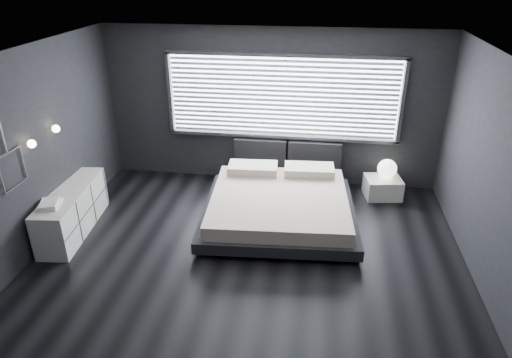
# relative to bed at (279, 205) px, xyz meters

# --- Properties ---
(room) EXTENTS (6.04, 6.00, 2.80)m
(room) POSITION_rel_bed_xyz_m (-0.32, -1.24, 1.12)
(room) COLOR black
(room) RESTS_ON ground
(window) EXTENTS (4.14, 0.09, 1.52)m
(window) POSITION_rel_bed_xyz_m (-0.12, 1.46, 1.33)
(window) COLOR white
(window) RESTS_ON ground
(headboard) EXTENTS (1.96, 0.16, 0.52)m
(headboard) POSITION_rel_bed_xyz_m (0.00, 1.40, 0.29)
(headboard) COLOR black
(headboard) RESTS_ON ground
(sconce_near) EXTENTS (0.18, 0.11, 0.11)m
(sconce_near) POSITION_rel_bed_xyz_m (-3.20, -1.19, 1.32)
(sconce_near) COLOR silver
(sconce_near) RESTS_ON ground
(sconce_far) EXTENTS (0.18, 0.11, 0.11)m
(sconce_far) POSITION_rel_bed_xyz_m (-3.20, -0.59, 1.32)
(sconce_far) COLOR silver
(sconce_far) RESTS_ON ground
(wall_art_lower) EXTENTS (0.01, 0.48, 0.48)m
(wall_art_lower) POSITION_rel_bed_xyz_m (-3.29, -1.54, 1.10)
(wall_art_lower) COLOR #47474C
(wall_art_lower) RESTS_ON ground
(bed) EXTENTS (2.51, 2.41, 0.61)m
(bed) POSITION_rel_bed_xyz_m (0.00, 0.00, 0.00)
(bed) COLOR black
(bed) RESTS_ON ground
(nightstand) EXTENTS (0.68, 0.59, 0.35)m
(nightstand) POSITION_rel_bed_xyz_m (1.72, 1.08, -0.11)
(nightstand) COLOR silver
(nightstand) RESTS_ON ground
(orb_lamp) EXTENTS (0.33, 0.33, 0.33)m
(orb_lamp) POSITION_rel_bed_xyz_m (1.77, 1.13, 0.23)
(orb_lamp) COLOR white
(orb_lamp) RESTS_ON nightstand
(dresser) EXTENTS (0.65, 1.74, 0.68)m
(dresser) POSITION_rel_bed_xyz_m (-3.09, -0.74, 0.06)
(dresser) COLOR silver
(dresser) RESTS_ON ground
(book_stack) EXTENTS (0.35, 0.41, 0.07)m
(book_stack) POSITION_rel_bed_xyz_m (-3.12, -1.21, 0.43)
(book_stack) COLOR white
(book_stack) RESTS_ON dresser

